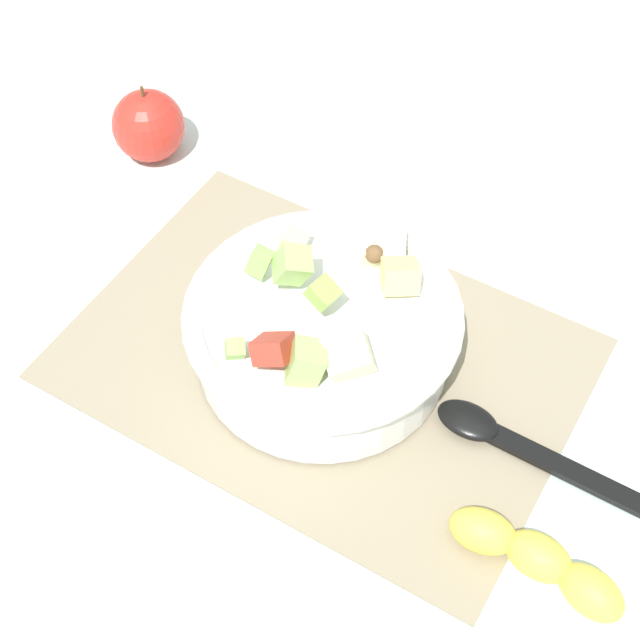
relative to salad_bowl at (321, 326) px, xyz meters
The scene contains 6 objects.
ground_plane 0.05m from the salad_bowl, 158.84° to the left, with size 2.40×2.40×0.00m, color silver.
placemat 0.04m from the salad_bowl, 158.84° to the left, with size 0.46×0.32×0.01m, color gray.
salad_bowl is the anchor object (origin of this frame).
serving_spoon 0.19m from the salad_bowl, behind, with size 0.19×0.04×0.01m.
whole_apple 0.34m from the salad_bowl, 25.85° to the right, with size 0.08×0.08×0.09m.
banana_whole 0.27m from the salad_bowl, 159.58° to the left, with size 0.15×0.05×0.04m.
Camera 1 is at (-0.27, 0.45, 0.72)m, focal length 53.81 mm.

